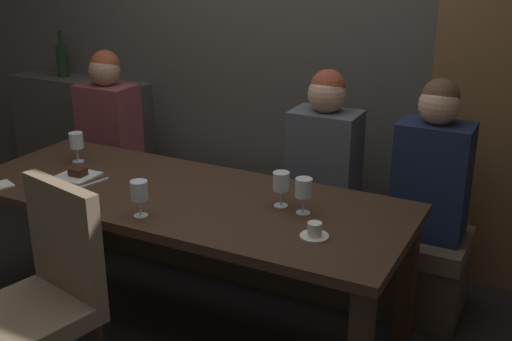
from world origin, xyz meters
TOP-DOWN VIEW (x-y plane):
  - ground at (0.00, 0.00)m, footprint 9.00×9.00m
  - back_wall_tiled at (0.00, 1.22)m, footprint 6.00×0.12m
  - back_counter at (-1.55, 1.04)m, footprint 1.10×0.28m
  - dining_table at (0.00, 0.00)m, footprint 2.20×0.84m
  - banquette_bench at (0.00, 0.70)m, footprint 2.50×0.44m
  - chair_near_side at (-0.19, -0.72)m, footprint 0.53×0.53m
  - diner_redhead at (-1.04, 0.73)m, footprint 0.36×0.24m
  - diner_bearded at (0.47, 0.68)m, footprint 0.36×0.24m
  - diner_far_end at (1.03, 0.70)m, footprint 0.36×0.24m
  - wine_bottle_dark_red at (-1.69, 1.05)m, footprint 0.08×0.08m
  - wine_glass_far_right at (0.61, 0.06)m, footprint 0.08×0.08m
  - wine_glass_center_front at (0.49, 0.08)m, footprint 0.08×0.08m
  - wine_glass_near_right at (-0.76, 0.13)m, footprint 0.08×0.08m
  - wine_glass_end_right at (-0.01, -0.30)m, footprint 0.08×0.08m
  - espresso_cup at (0.75, -0.15)m, footprint 0.12×0.12m
  - dessert_plate at (-0.60, -0.06)m, footprint 0.19×0.19m
  - fork_on_table at (-0.46, -0.09)m, footprint 0.05×0.17m
  - folded_napkin at (-0.85, -0.32)m, footprint 0.14×0.13m

SIDE VIEW (x-z plane):
  - ground at x=0.00m, z-range 0.00..0.00m
  - banquette_bench at x=0.00m, z-range 0.00..0.45m
  - back_counter at x=-1.55m, z-range 0.00..0.95m
  - chair_near_side at x=-0.19m, z-range 0.07..1.05m
  - dining_table at x=0.00m, z-range 0.28..1.02m
  - fork_on_table at x=-0.46m, z-range 0.74..0.75m
  - folded_napkin at x=-0.85m, z-range 0.74..0.75m
  - dessert_plate at x=-0.60m, z-range 0.73..0.78m
  - espresso_cup at x=0.75m, z-range 0.73..0.80m
  - diner_redhead at x=-1.04m, z-range 0.43..1.22m
  - diner_bearded at x=0.47m, z-range 0.43..1.24m
  - diner_far_end at x=1.03m, z-range 0.43..1.24m
  - wine_glass_center_front at x=0.49m, z-range 0.77..0.93m
  - wine_glass_far_right at x=0.61m, z-range 0.77..0.93m
  - wine_glass_near_right at x=-0.76m, z-range 0.77..0.94m
  - wine_glass_end_right at x=-0.01m, z-range 0.77..0.94m
  - wine_bottle_dark_red at x=-1.69m, z-range 0.91..1.23m
  - back_wall_tiled at x=0.00m, z-range 0.00..3.00m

